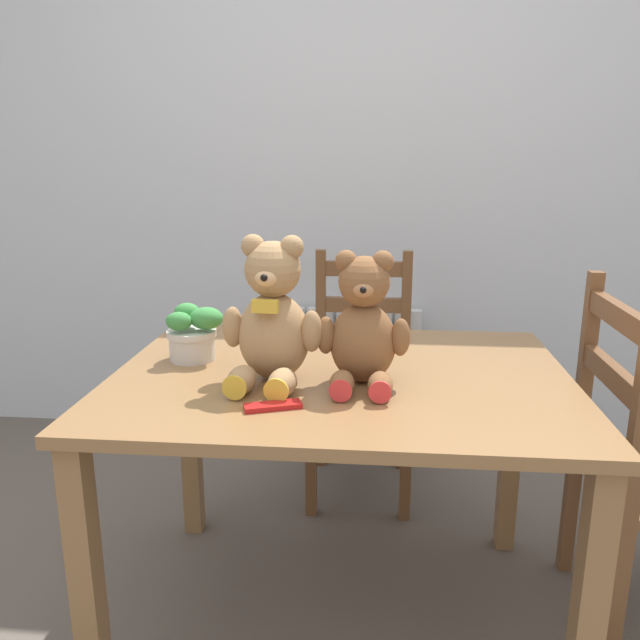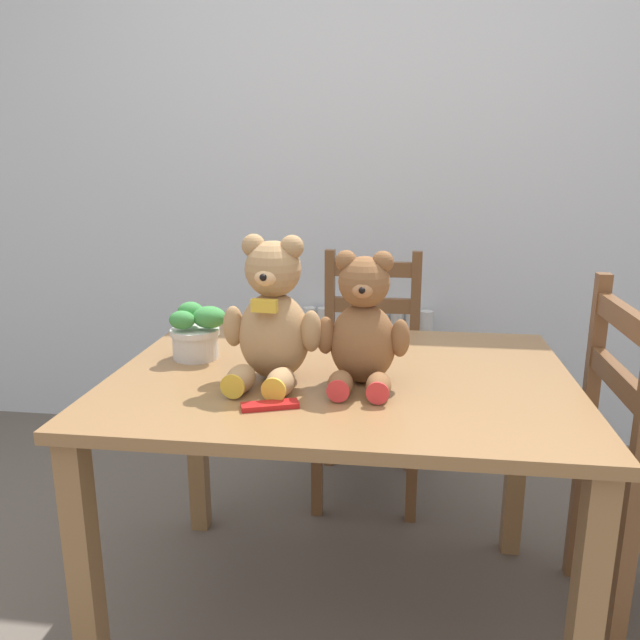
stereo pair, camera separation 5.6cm
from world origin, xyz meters
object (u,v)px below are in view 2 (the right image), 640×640
object	(u,v)px
teddy_bear_right	(363,328)
potted_plant	(196,333)
teddy_bear_left	(272,319)
chocolate_bar	(270,405)
wooden_chair_behind	(369,379)

from	to	relation	value
teddy_bear_right	potted_plant	world-z (taller)	teddy_bear_right
teddy_bear_left	potted_plant	xyz separation A→B (m)	(-0.25, 0.15, -0.08)
teddy_bear_right	potted_plant	distance (m)	0.50
teddy_bear_left	teddy_bear_right	world-z (taller)	teddy_bear_left
potted_plant	chocolate_bar	bearing A→B (deg)	-49.90
teddy_bear_left	chocolate_bar	size ratio (longest dim) A/B	2.84
wooden_chair_behind	chocolate_bar	size ratio (longest dim) A/B	7.28
wooden_chair_behind	chocolate_bar	distance (m)	1.11
wooden_chair_behind	potted_plant	xyz separation A→B (m)	(-0.46, -0.72, 0.37)
wooden_chair_behind	teddy_bear_right	bearing A→B (deg)	91.47
teddy_bear_right	chocolate_bar	bearing A→B (deg)	44.07
wooden_chair_behind	potted_plant	size ratio (longest dim) A/B	5.88
potted_plant	chocolate_bar	world-z (taller)	potted_plant
teddy_bear_left	potted_plant	distance (m)	0.30
teddy_bear_left	potted_plant	world-z (taller)	teddy_bear_left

